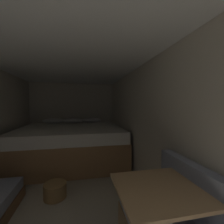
# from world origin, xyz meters

# --- Properties ---
(ground_plane) EXTENTS (6.88, 6.88, 0.00)m
(ground_plane) POSITION_xyz_m (0.00, 1.99, 0.00)
(ground_plane) COLOR #B2A893
(wall_back) EXTENTS (2.55, 0.05, 1.98)m
(wall_back) POSITION_xyz_m (0.00, 4.46, 0.99)
(wall_back) COLOR beige
(wall_back) RESTS_ON ground
(wall_right) EXTENTS (0.05, 4.88, 1.98)m
(wall_right) POSITION_xyz_m (1.25, 1.99, 0.99)
(wall_right) COLOR beige
(wall_right) RESTS_ON ground
(ceiling_slab) EXTENTS (2.55, 4.88, 0.05)m
(ceiling_slab) POSITION_xyz_m (0.00, 1.99, 2.01)
(ceiling_slab) COLOR white
(ceiling_slab) RESTS_ON wall_left
(bed) EXTENTS (2.33, 2.03, 0.95)m
(bed) POSITION_xyz_m (0.00, 3.39, 0.41)
(bed) COLOR #9E7247
(bed) RESTS_ON ground
(dinette_table) EXTENTS (0.62, 0.60, 0.71)m
(dinette_table) POSITION_xyz_m (0.80, 0.70, 0.60)
(dinette_table) COLOR tan
(dinette_table) RESTS_ON ground
(wicker_basket) EXTENTS (0.32, 0.32, 0.21)m
(wicker_basket) POSITION_xyz_m (-0.14, 1.91, 0.10)
(wicker_basket) COLOR olive
(wicker_basket) RESTS_ON ground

